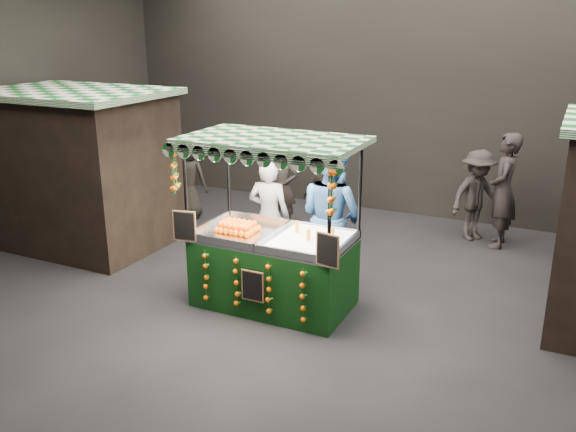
% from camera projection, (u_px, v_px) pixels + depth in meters
% --- Properties ---
extents(ground, '(12.00, 12.00, 0.00)m').
position_uv_depth(ground, '(290.00, 316.00, 7.94)').
color(ground, black).
rests_on(ground, ground).
extents(market_hall, '(12.10, 10.10, 5.05)m').
position_uv_depth(market_hall, '(290.00, 47.00, 6.90)').
color(market_hall, black).
rests_on(market_hall, ground).
extents(neighbour_stall_left, '(3.00, 2.20, 2.60)m').
position_uv_depth(neighbour_stall_left, '(79.00, 168.00, 10.21)').
color(neighbour_stall_left, black).
rests_on(neighbour_stall_left, ground).
extents(juice_stall, '(2.35, 1.38, 2.28)m').
position_uv_depth(juice_stall, '(273.00, 257.00, 8.02)').
color(juice_stall, black).
rests_on(juice_stall, ground).
extents(vendor_grey, '(0.68, 0.50, 1.74)m').
position_uv_depth(vendor_grey, '(269.00, 216.00, 9.13)').
color(vendor_grey, gray).
rests_on(vendor_grey, ground).
extents(vendor_blue, '(1.22, 1.10, 2.06)m').
position_uv_depth(vendor_blue, '(331.00, 216.00, 8.61)').
color(vendor_blue, '#2B528A').
rests_on(vendor_blue, ground).
extents(shopper_0, '(0.59, 0.41, 1.54)m').
position_uv_depth(shopper_0, '(283.00, 187.00, 11.08)').
color(shopper_0, '#2B2423').
rests_on(shopper_0, ground).
extents(shopper_2, '(0.94, 0.45, 1.56)m').
position_uv_depth(shopper_2, '(327.00, 199.00, 10.32)').
color(shopper_2, black).
rests_on(shopper_2, ground).
extents(shopper_3, '(1.11, 1.17, 1.59)m').
position_uv_depth(shopper_3, '(477.00, 195.00, 10.49)').
color(shopper_3, '#2E2725').
rests_on(shopper_3, ground).
extents(shopper_4, '(0.86, 0.68, 1.54)m').
position_uv_depth(shopper_4, '(187.00, 179.00, 11.69)').
color(shopper_4, black).
rests_on(shopper_4, ground).
extents(shopper_6, '(0.51, 0.73, 1.94)m').
position_uv_depth(shopper_6, '(503.00, 191.00, 10.12)').
color(shopper_6, '#2C2523').
rests_on(shopper_6, ground).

